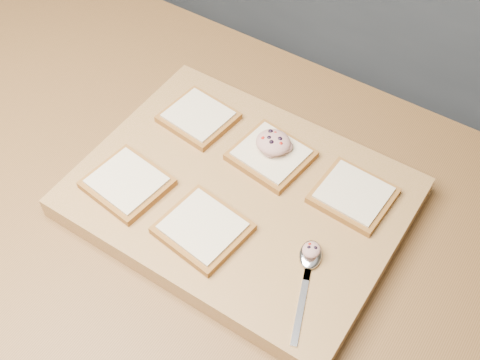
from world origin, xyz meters
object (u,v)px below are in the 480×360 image
object	(u,v)px
tuna_salad_dollop	(273,142)
bread_far_center	(271,155)
spoon	(309,262)
cutting_board	(240,197)

from	to	relation	value
tuna_salad_dollop	bread_far_center	bearing A→B (deg)	-75.42
tuna_salad_dollop	spoon	distance (m)	0.22
cutting_board	spoon	world-z (taller)	spoon
bread_far_center	tuna_salad_dollop	xyz separation A→B (m)	(-0.00, 0.01, 0.02)
bread_far_center	tuna_salad_dollop	size ratio (longest dim) A/B	2.25
spoon	cutting_board	bearing A→B (deg)	159.72
cutting_board	tuna_salad_dollop	world-z (taller)	tuna_salad_dollop
cutting_board	tuna_salad_dollop	bearing A→B (deg)	87.03
bread_far_center	cutting_board	bearing A→B (deg)	-94.86
spoon	bread_far_center	bearing A→B (deg)	136.86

